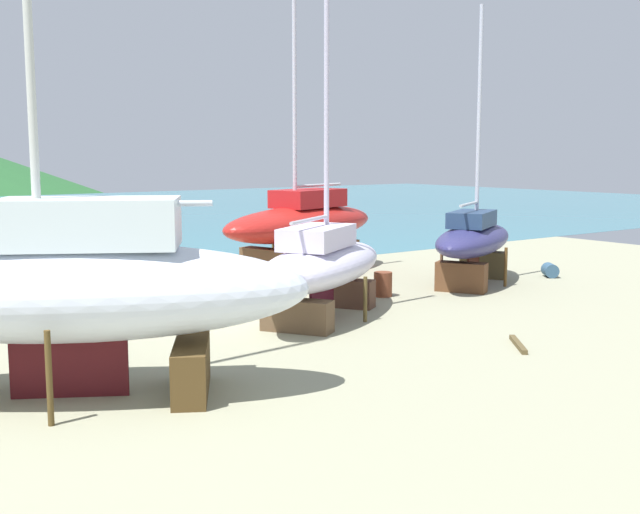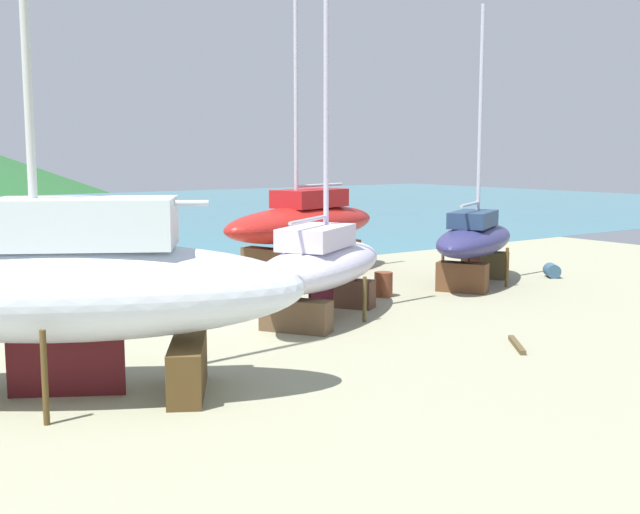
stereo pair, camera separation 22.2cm
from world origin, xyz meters
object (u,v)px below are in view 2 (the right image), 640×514
(sailboat_large_starboard, at_px, (65,288))
(sailboat_small_center, at_px, (304,224))
(sailboat_mid_port, at_px, (321,265))
(barrel_rust_near, at_px, (552,271))
(sailboat_far_slipway, at_px, (475,241))
(barrel_ochre, at_px, (235,290))
(worker, at_px, (351,273))
(barrel_tar_black, at_px, (383,284))

(sailboat_large_starboard, bearing_deg, sailboat_small_center, -110.92)
(sailboat_mid_port, distance_m, barrel_rust_near, 12.51)
(sailboat_far_slipway, height_order, barrel_ochre, sailboat_far_slipway)
(barrel_ochre, relative_size, barrel_rust_near, 1.10)
(worker, xyz_separation_m, barrel_ochre, (-3.26, 2.47, -0.62))
(sailboat_small_center, height_order, barrel_tar_black, sailboat_small_center)
(sailboat_mid_port, bearing_deg, barrel_rust_near, -27.89)
(sailboat_large_starboard, xyz_separation_m, barrel_ochre, (8.42, 7.76, -2.04))
(sailboat_large_starboard, height_order, worker, sailboat_large_starboard)
(sailboat_large_starboard, bearing_deg, sailboat_far_slipway, -134.21)
(barrel_rust_near, bearing_deg, barrel_tar_black, 174.79)
(sailboat_small_center, height_order, sailboat_far_slipway, sailboat_small_center)
(sailboat_small_center, height_order, barrel_rust_near, sailboat_small_center)
(sailboat_mid_port, relative_size, worker, 6.29)
(barrel_tar_black, distance_m, barrel_rust_near, 8.45)
(barrel_tar_black, xyz_separation_m, barrel_ochre, (-4.44, 2.81, -0.16))
(barrel_ochre, bearing_deg, sailboat_mid_port, -84.17)
(sailboat_mid_port, relative_size, sailboat_large_starboard, 0.65)
(sailboat_small_center, height_order, worker, sailboat_small_center)
(sailboat_large_starboard, height_order, barrel_rust_near, sailboat_large_starboard)
(sailboat_small_center, xyz_separation_m, barrel_ochre, (-5.10, -3.12, -1.85))
(sailboat_far_slipway, distance_m, barrel_ochre, 9.51)
(barrel_rust_near, bearing_deg, sailboat_far_slipway, 170.72)
(barrel_rust_near, bearing_deg, sailboat_small_center, 139.20)
(sailboat_small_center, bearing_deg, barrel_ochre, 14.75)
(sailboat_far_slipway, bearing_deg, sailboat_small_center, 93.05)
(sailboat_large_starboard, xyz_separation_m, sailboat_far_slipway, (17.34, 4.83, -0.60))
(sailboat_small_center, distance_m, sailboat_far_slipway, 7.18)
(sailboat_far_slipway, bearing_deg, barrel_ochre, 132.53)
(sailboat_mid_port, distance_m, worker, 3.55)
(barrel_tar_black, bearing_deg, sailboat_mid_port, -156.74)
(barrel_tar_black, relative_size, barrel_rust_near, 1.15)
(sailboat_mid_port, xyz_separation_m, barrel_rust_near, (12.39, 0.95, -1.38))
(sailboat_far_slipway, relative_size, barrel_ochre, 12.70)
(barrel_tar_black, bearing_deg, worker, 164.15)
(sailboat_mid_port, xyz_separation_m, sailboat_far_slipway, (8.47, 1.59, 0.06))
(sailboat_mid_port, bearing_deg, sailboat_small_center, 26.52)
(barrel_ochre, bearing_deg, sailboat_small_center, 31.48)
(sailboat_mid_port, xyz_separation_m, worker, (2.80, 2.05, -0.76))
(barrel_tar_black, bearing_deg, sailboat_small_center, 83.73)
(sailboat_small_center, relative_size, worker, 7.91)
(sailboat_mid_port, relative_size, barrel_rust_near, 14.20)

